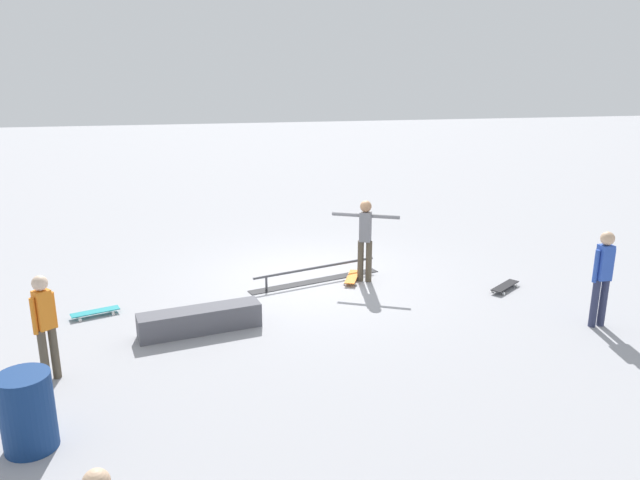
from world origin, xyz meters
name	(u,v)px	position (x,y,z in m)	size (l,w,h in m)	color
ground_plane	(313,279)	(0.00, 0.00, 0.00)	(60.00, 60.00, 0.00)	#9E9EA3
grind_rail	(316,275)	(-0.03, 0.15, 0.13)	(2.74, 1.09, 0.31)	black
skate_ledge	(200,320)	(2.20, 2.12, 0.20)	(1.97, 0.42, 0.39)	#595960
skater_main	(365,235)	(-0.99, 0.30, 0.95)	(1.23, 0.61, 1.63)	brown
skateboard_main	(352,277)	(-0.76, 0.23, 0.07)	(0.48, 0.82, 0.09)	orange
bystander_blue_shirt	(603,274)	(-4.25, 3.06, 0.92)	(0.37, 0.22, 1.62)	#2D3351
bystander_orange_shirt	(45,322)	(4.21, 3.35, 0.86)	(0.30, 0.28, 1.53)	brown
loose_skateboard_black	(505,286)	(-3.52, 1.24, 0.07)	(0.75, 0.65, 0.09)	black
loose_skateboard_teal	(95,312)	(3.98, 1.16, 0.07)	(0.82, 0.46, 0.09)	teal
trash_bin	(27,412)	(4.09, 4.96, 0.46)	(0.59, 0.59, 0.92)	navy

